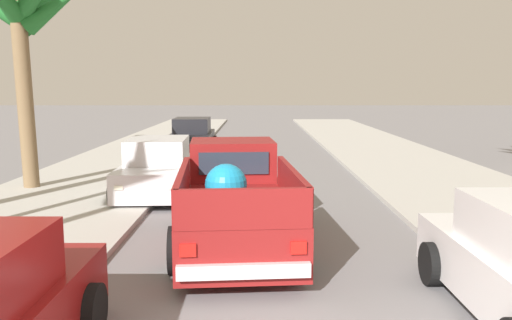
{
  "coord_description": "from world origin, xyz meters",
  "views": [
    {
      "loc": [
        -0.34,
        -3.96,
        2.91
      ],
      "look_at": [
        -0.29,
        8.43,
        1.2
      ],
      "focal_mm": 37.29,
      "sensor_mm": 36.0,
      "label": 1
    }
  ],
  "objects_px": {
    "car_right_near": "(190,137)",
    "palm_tree_left_fore": "(19,14)",
    "pickup_truck": "(233,202)",
    "car_left_near": "(156,169)"
  },
  "relations": [
    {
      "from": "pickup_truck",
      "to": "palm_tree_left_fore",
      "type": "bearing_deg",
      "value": 140.41
    },
    {
      "from": "car_left_near",
      "to": "palm_tree_left_fore",
      "type": "bearing_deg",
      "value": 173.97
    },
    {
      "from": "car_right_near",
      "to": "palm_tree_left_fore",
      "type": "relative_size",
      "value": 0.71
    },
    {
      "from": "car_left_near",
      "to": "palm_tree_left_fore",
      "type": "height_order",
      "value": "palm_tree_left_fore"
    },
    {
      "from": "car_left_near",
      "to": "palm_tree_left_fore",
      "type": "relative_size",
      "value": 0.72
    },
    {
      "from": "car_left_near",
      "to": "car_right_near",
      "type": "relative_size",
      "value": 1.01
    },
    {
      "from": "pickup_truck",
      "to": "palm_tree_left_fore",
      "type": "xyz_separation_m",
      "value": [
        -5.84,
        4.83,
        4.04
      ]
    },
    {
      "from": "car_left_near",
      "to": "pickup_truck",
      "type": "bearing_deg",
      "value": -63.14
    },
    {
      "from": "pickup_truck",
      "to": "car_left_near",
      "type": "height_order",
      "value": "pickup_truck"
    },
    {
      "from": "pickup_truck",
      "to": "palm_tree_left_fore",
      "type": "relative_size",
      "value": 0.89
    }
  ]
}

